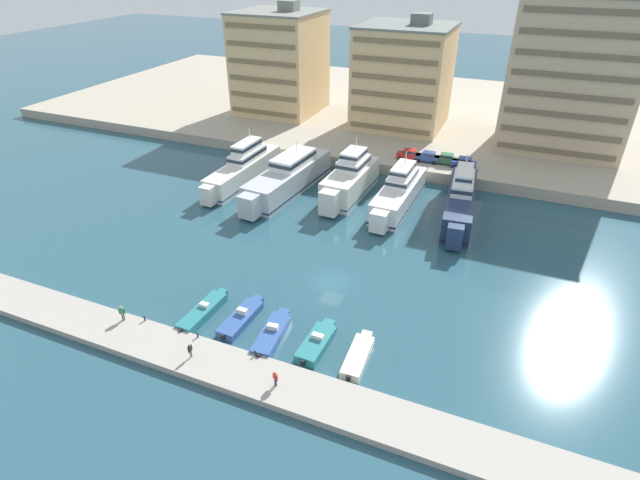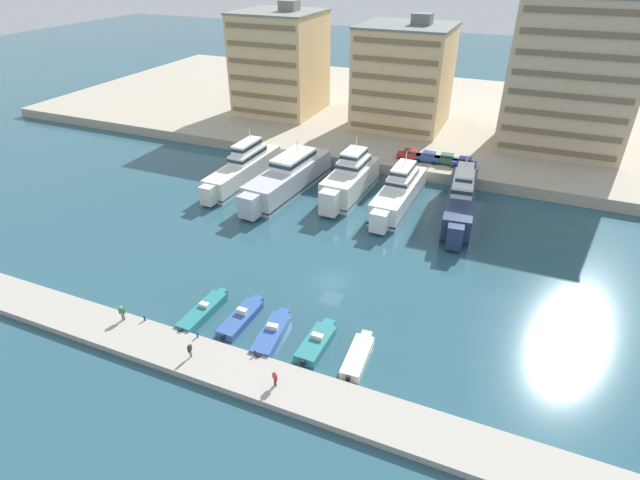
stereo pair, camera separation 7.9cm
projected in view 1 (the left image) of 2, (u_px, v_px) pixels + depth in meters
ground_plane at (332, 282)px, 58.97m from camera, size 400.00×400.00×0.00m
quay_promenade at (443, 116)px, 112.13m from camera, size 180.00×70.00×1.89m
pier_dock at (262, 380)px, 45.23m from camera, size 120.00×4.93×0.70m
yacht_ivory_far_left at (244, 168)px, 82.70m from camera, size 4.33×21.25×8.24m
yacht_silver_left at (288, 177)px, 79.39m from camera, size 6.68×23.25×7.46m
yacht_ivory_mid_left at (350, 180)px, 77.84m from camera, size 5.27×17.17×8.82m
yacht_white_center_left at (399, 192)px, 74.95m from camera, size 4.68×19.48×7.82m
yacht_navy_center at (460, 200)px, 72.00m from camera, size 5.54×21.20×8.52m
motorboat_teal_far_left at (203, 311)px, 53.40m from camera, size 2.08×7.84×1.35m
motorboat_blue_left at (242, 318)px, 52.60m from camera, size 2.23×7.38×1.40m
motorboat_blue_mid_left at (272, 334)px, 50.33m from camera, size 2.71×7.54×1.47m
motorboat_teal_center_left at (317, 343)px, 49.19m from camera, size 2.28×6.73×1.43m
motorboat_cream_center at (358, 356)px, 47.74m from camera, size 2.18×6.81×0.88m
car_red_far_left at (409, 154)px, 86.74m from camera, size 4.22×2.18×1.80m
car_blue_left at (428, 156)px, 85.75m from camera, size 4.12×1.95×1.80m
car_green_mid_left at (446, 158)px, 84.93m from camera, size 4.16×2.04×1.80m
car_blue_center_left at (464, 162)px, 83.51m from camera, size 4.13×1.98×1.80m
apartment_block_far_left at (280, 62)px, 107.59m from camera, size 17.03×16.73×22.65m
apartment_block_left at (403, 76)px, 99.02m from camera, size 17.61×16.48×21.42m
apartment_block_mid_left at (571, 75)px, 85.96m from camera, size 21.03×14.53×27.73m
pedestrian_near_edge at (275, 378)px, 43.71m from camera, size 0.58×0.39×1.63m
pedestrian_mid_deck at (122, 312)px, 51.36m from camera, size 0.63×0.42×1.77m
pedestrian_far_side at (190, 349)px, 46.76m from camera, size 0.23×0.62×1.60m
bollard_west at (145, 318)px, 51.64m from camera, size 0.20×0.20×0.61m
bollard_west_mid at (198, 335)px, 49.45m from camera, size 0.20×0.20×0.61m
bollard_east_mid at (255, 353)px, 47.27m from camera, size 0.20×0.20×0.61m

